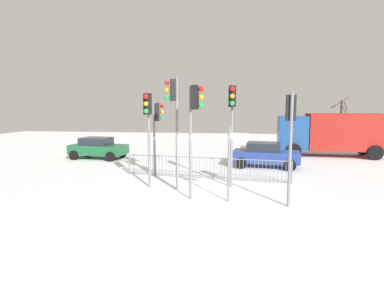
{
  "coord_description": "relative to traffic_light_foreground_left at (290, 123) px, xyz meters",
  "views": [
    {
      "loc": [
        1.44,
        -12.23,
        3.5
      ],
      "look_at": [
        -0.78,
        3.39,
        1.64
      ],
      "focal_mm": 28.71,
      "sensor_mm": 36.0,
      "label": 1
    }
  ],
  "objects": [
    {
      "name": "traffic_light_rear_right",
      "position": [
        -2.06,
        2.14,
        0.35
      ],
      "size": [
        0.32,
        0.57,
        4.54
      ],
      "rotation": [
        0.0,
        0.0,
        3.15
      ],
      "color": "slate",
      "rests_on": "ground"
    },
    {
      "name": "direction_sign_post",
      "position": [
        -2.07,
        0.11,
        -1.37
      ],
      "size": [
        0.76,
        0.29,
        2.83
      ],
      "rotation": [
        0.0,
        0.0,
        -0.32
      ],
      "color": "slate",
      "rests_on": "ground"
    },
    {
      "name": "delivery_truck",
      "position": [
        4.87,
        12.15,
        -1.23
      ],
      "size": [
        7.17,
        3.03,
        3.1
      ],
      "rotation": [
        0.0,
        0.0,
        3.09
      ],
      "color": "maroon",
      "rests_on": "ground"
    },
    {
      "name": "pedestrian_guard_railing",
      "position": [
        -3.37,
        3.73,
        -2.42
      ],
      "size": [
        8.21,
        0.97,
        1.07
      ],
      "rotation": [
        0.0,
        0.0,
        -0.11
      ],
      "color": "slate",
      "rests_on": "ground"
    },
    {
      "name": "bare_tree_left",
      "position": [
        7.58,
        18.4,
        -0.71
      ],
      "size": [
        1.56,
        1.45,
        4.51
      ],
      "color": "#473828",
      "rests_on": "ground"
    },
    {
      "name": "traffic_light_rear_left",
      "position": [
        -4.5,
        1.57,
        0.53
      ],
      "size": [
        0.55,
        0.37,
        4.78
      ],
      "rotation": [
        0.0,
        0.0,
        1.86
      ],
      "color": "slate",
      "rests_on": "ground"
    },
    {
      "name": "traffic_light_mid_left",
      "position": [
        -3.44,
        0.23,
        0.28
      ],
      "size": [
        0.56,
        0.35,
        4.43
      ],
      "rotation": [
        0.0,
        0.0,
        4.55
      ],
      "color": "slate",
      "rests_on": "ground"
    },
    {
      "name": "traffic_light_foreground_left",
      "position": [
        0.0,
        0.0,
        0.0
      ],
      "size": [
        0.33,
        0.57,
        4.05
      ],
      "rotation": [
        0.0,
        0.0,
        0.03
      ],
      "color": "slate",
      "rests_on": "ground"
    },
    {
      "name": "ground_plane",
      "position": [
        -3.34,
        1.08,
        -2.97
      ],
      "size": [
        60.0,
        60.0,
        0.0
      ],
      "primitive_type": "plane",
      "color": "white"
    },
    {
      "name": "traffic_light_mid_right",
      "position": [
        -5.85,
        4.02,
        -0.16
      ],
      "size": [
        0.55,
        0.37,
        3.84
      ],
      "rotation": [
        0.0,
        0.0,
        5.03
      ],
      "color": "slate",
      "rests_on": "ground"
    },
    {
      "name": "car_green_near",
      "position": [
        -11.3,
        8.72,
        -2.2
      ],
      "size": [
        3.94,
        2.23,
        1.47
      ],
      "rotation": [
        0.0,
        0.0,
        -0.09
      ],
      "color": "#195933",
      "rests_on": "ground"
    },
    {
      "name": "car_blue_far",
      "position": [
        -0.13,
        7.23,
        -2.2
      ],
      "size": [
        3.99,
        2.33,
        1.47
      ],
      "rotation": [
        0.0,
        0.0,
        -0.13
      ],
      "color": "navy",
      "rests_on": "ground"
    },
    {
      "name": "traffic_light_foreground_right",
      "position": [
        -5.64,
        1.64,
        0.12
      ],
      "size": [
        0.33,
        0.57,
        4.22
      ],
      "rotation": [
        0.0,
        0.0,
        3.18
      ],
      "color": "slate",
      "rests_on": "ground"
    }
  ]
}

